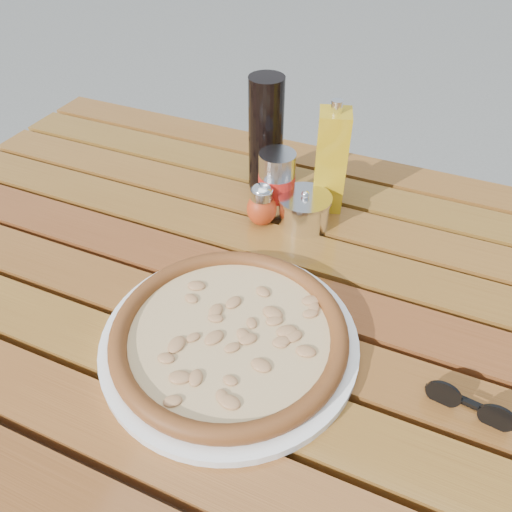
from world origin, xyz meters
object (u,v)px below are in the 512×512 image
at_px(sunglasses, 469,405).
at_px(parmesan_tin, 304,210).
at_px(table, 251,309).
at_px(olive_oil_cruet, 331,161).
at_px(oregano_shaker, 283,191).
at_px(soda_can, 277,183).
at_px(pepper_shaker, 262,205).
at_px(plate, 230,340).
at_px(dark_bottle, 266,134).
at_px(pizza, 229,333).

bearing_deg(sunglasses, parmesan_tin, 145.64).
xyz_separation_m(table, olive_oil_cruet, (0.05, 0.24, 0.17)).
xyz_separation_m(oregano_shaker, parmesan_tin, (0.05, -0.03, -0.01)).
xyz_separation_m(table, sunglasses, (0.35, -0.11, 0.09)).
bearing_deg(soda_can, table, -80.32).
relative_size(table, pepper_shaker, 17.07).
relative_size(plate, sunglasses, 3.24).
relative_size(plate, pepper_shaker, 4.39).
relative_size(oregano_shaker, dark_bottle, 0.37).
distance_m(olive_oil_cruet, parmesan_tin, 0.10).
xyz_separation_m(table, pepper_shaker, (-0.04, 0.14, 0.11)).
height_order(plate, dark_bottle, dark_bottle).
height_order(soda_can, sunglasses, soda_can).
distance_m(table, pepper_shaker, 0.19).
distance_m(oregano_shaker, parmesan_tin, 0.06).
distance_m(pepper_shaker, parmesan_tin, 0.08).
xyz_separation_m(plate, sunglasses, (0.32, 0.02, 0.01)).
distance_m(pizza, olive_oil_cruet, 0.38).
relative_size(oregano_shaker, soda_can, 0.68).
bearing_deg(dark_bottle, pizza, -74.26).
height_order(pepper_shaker, oregano_shaker, same).
distance_m(pizza, sunglasses, 0.32).
bearing_deg(soda_can, parmesan_tin, -17.67).
bearing_deg(plate, sunglasses, 3.75).
height_order(dark_bottle, olive_oil_cruet, dark_bottle).
bearing_deg(pizza, parmesan_tin, 89.55).
bearing_deg(pizza, dark_bottle, 105.74).
height_order(table, soda_can, soda_can).
distance_m(table, pizza, 0.17).
height_order(table, pizza, pizza).
bearing_deg(sunglasses, plate, -168.80).
bearing_deg(pizza, soda_can, 100.40).
xyz_separation_m(pepper_shaker, olive_oil_cruet, (0.09, 0.10, 0.06)).
bearing_deg(table, soda_can, 99.68).
bearing_deg(plate, table, 101.38).
xyz_separation_m(dark_bottle, parmesan_tin, (0.11, -0.09, -0.08)).
xyz_separation_m(plate, dark_bottle, (-0.11, 0.40, 0.10)).
distance_m(table, plate, 0.16).
relative_size(plate, soda_can, 3.00).
height_order(oregano_shaker, dark_bottle, dark_bottle).
xyz_separation_m(pizza, dark_bottle, (-0.11, 0.40, 0.09)).
distance_m(oregano_shaker, olive_oil_cruet, 0.10).
bearing_deg(plate, dark_bottle, 105.74).
bearing_deg(soda_can, sunglasses, -38.67).
relative_size(olive_oil_cruet, sunglasses, 1.89).
bearing_deg(olive_oil_cruet, dark_bottle, 171.17).
relative_size(dark_bottle, parmesan_tin, 1.73).
distance_m(pepper_shaker, soda_can, 0.05).
xyz_separation_m(table, parmesan_tin, (0.03, 0.17, 0.11)).
bearing_deg(oregano_shaker, table, -83.16).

